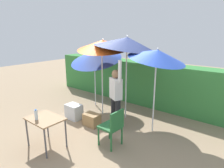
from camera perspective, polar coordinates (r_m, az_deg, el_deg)
The scene contains 12 objects.
ground_plane at distance 5.73m, azimuth -1.92°, elevation -11.30°, with size 24.00×24.00×0.00m, color #9E8466.
hedge_row at distance 7.13m, azimuth 9.33°, elevation 0.31°, with size 8.00×0.70×1.50m, color #38843D.
umbrella_rainbow at distance 5.56m, azimuth 4.38°, elevation 11.87°, with size 1.87×1.85×2.57m.
umbrella_orange at distance 5.78m, azimuth -2.81°, elevation 11.38°, with size 1.52×1.51×2.46m.
umbrella_yellow at distance 4.85m, azimuth 13.06°, elevation 8.25°, with size 1.43×1.41×2.27m.
umbrella_navy at distance 6.62m, azimuth -4.84°, elevation 8.19°, with size 1.76×1.74×2.18m.
person_vendor at distance 5.17m, azimuth 1.11°, elevation -3.07°, with size 0.53×0.36×1.88m.
chair_plastic at distance 4.46m, azimuth 0.20°, elevation -12.07°, with size 0.45×0.45×0.89m.
cooler_box at distance 6.02m, azimuth -11.08°, elevation -7.92°, with size 0.48×0.34×0.44m, color silver.
crate_cardboard at distance 5.55m, azimuth -5.94°, elevation -10.34°, with size 0.45×0.31×0.34m, color #9E7A4C.
folding_table at distance 4.63m, azimuth -18.91°, elevation -10.33°, with size 0.80×0.60×0.71m.
bottle_water at distance 4.52m, azimuth -21.30°, elevation -8.39°, with size 0.07×0.07×0.24m.
Camera 1 is at (3.36, -3.88, 2.55)m, focal length 31.27 mm.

